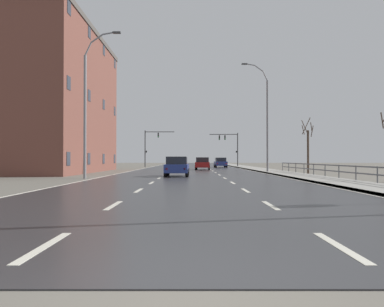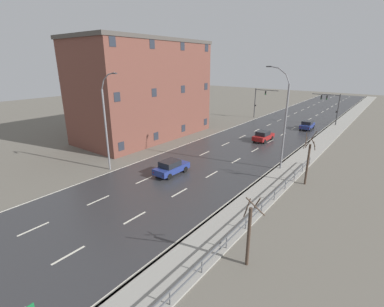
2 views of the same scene
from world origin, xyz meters
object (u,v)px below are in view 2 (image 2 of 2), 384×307
object	(u,v)px
car_near_right	(307,125)
brick_building	(144,90)
street_lamp_midground	(284,122)
traffic_signal_left	(259,99)
car_far_right	(263,136)
car_far_left	(171,167)
traffic_signal_right	(332,104)
street_lamp_left_bank	(107,125)

from	to	relation	value
car_near_right	brick_building	distance (m)	29.03
street_lamp_midground	traffic_signal_left	distance (m)	30.08
traffic_signal_left	car_far_right	bearing A→B (deg)	-63.28
brick_building	car_far_left	bearing A→B (deg)	-35.09
brick_building	car_far_right	bearing A→B (deg)	27.05
traffic_signal_right	car_far_right	size ratio (longest dim) A/B	1.41
traffic_signal_right	traffic_signal_left	bearing A→B (deg)	-172.45
car_far_right	car_near_right	size ratio (longest dim) A/B	1.00
street_lamp_midground	car_far_left	world-z (taller)	street_lamp_midground
car_far_left	car_far_right	size ratio (longest dim) A/B	0.99
brick_building	car_near_right	bearing A→B (deg)	46.12
traffic_signal_right	car_far_left	bearing A→B (deg)	-102.12
traffic_signal_right	car_far_left	distance (m)	37.59
traffic_signal_left	brick_building	world-z (taller)	brick_building
traffic_signal_left	car_near_right	world-z (taller)	traffic_signal_left
car_far_left	car_near_right	xyz separation A→B (m)	(5.64, 30.20, 0.00)
street_lamp_left_bank	brick_building	distance (m)	15.20
car_far_left	traffic_signal_left	bearing A→B (deg)	100.56
street_lamp_left_bank	traffic_signal_left	bearing A→B (deg)	89.38
traffic_signal_right	brick_building	size ratio (longest dim) A/B	0.27
street_lamp_midground	brick_building	size ratio (longest dim) A/B	0.52
street_lamp_left_bank	car_far_right	bearing A→B (deg)	67.67
car_far_left	car_near_right	size ratio (longest dim) A/B	0.99
car_far_left	brick_building	size ratio (longest dim) A/B	0.19
traffic_signal_right	car_far_right	distance (m)	19.42
car_near_right	brick_building	xyz separation A→B (m)	(-19.61, -20.39, 6.55)
car_far_left	car_near_right	distance (m)	30.72
street_lamp_left_bank	car_near_right	distance (m)	35.61
traffic_signal_left	car_near_right	distance (m)	12.78
street_lamp_midground	car_near_right	size ratio (longest dim) A/B	2.66
street_lamp_midground	brick_building	world-z (taller)	brick_building
car_near_right	brick_building	bearing A→B (deg)	-135.67
traffic_signal_right	traffic_signal_left	distance (m)	13.81
street_lamp_left_bank	car_near_right	world-z (taller)	street_lamp_left_bank
car_far_left	traffic_signal_right	bearing A→B (deg)	78.93
street_lamp_left_bank	traffic_signal_left	world-z (taller)	street_lamp_left_bank
traffic_signal_left	car_far_left	world-z (taller)	traffic_signal_left
car_far_left	street_lamp_left_bank	bearing A→B (deg)	-152.61
traffic_signal_left	car_far_left	bearing A→B (deg)	-80.49
car_near_right	traffic_signal_right	bearing A→B (deg)	69.09
traffic_signal_left	car_far_right	size ratio (longest dim) A/B	1.48
traffic_signal_right	car_far_right	bearing A→B (deg)	-106.22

